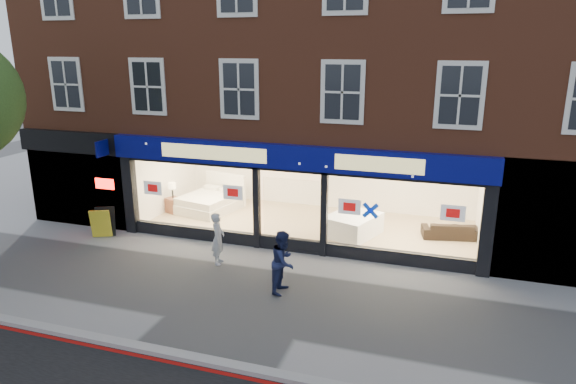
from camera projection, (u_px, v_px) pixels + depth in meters
The scene contains 12 objects.
ground at pixel (252, 296), 12.79m from camera, with size 120.00×120.00×0.00m, color gray.
kerb_line at pixel (193, 367), 9.96m from camera, with size 60.00×0.10×0.01m, color #8C0A07.
kerb_stone at pixel (198, 359), 10.13m from camera, with size 60.00×0.25×0.12m, color gray.
showroom_floor at pixel (309, 226), 17.58m from camera, with size 11.00×4.50×0.10m, color tan.
building at pixel (325, 25), 17.28m from camera, with size 19.00×8.26×10.30m.
display_bed at pixel (211, 201), 19.01m from camera, with size 2.17×2.46×1.21m.
bedside_table at pixel (173, 205), 18.77m from camera, with size 0.45×0.45×0.55m, color brown.
mattress_stack at pixel (353, 225), 16.53m from camera, with size 1.85×2.06×0.67m.
sofa at pixel (450, 230), 16.30m from camera, with size 1.75×0.68×0.51m, color black.
a_board at pixel (103, 223), 16.57m from camera, with size 0.64×0.41×0.98m, color gold.
pedestrian_grey at pixel (218, 238), 14.51m from camera, with size 0.55×0.36×1.50m, color #B1B4B9.
pedestrian_blue at pixel (283, 262), 12.82m from camera, with size 0.79×0.61×1.62m, color #171D41.
Camera 1 is at (4.41, -10.73, 6.05)m, focal length 32.00 mm.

